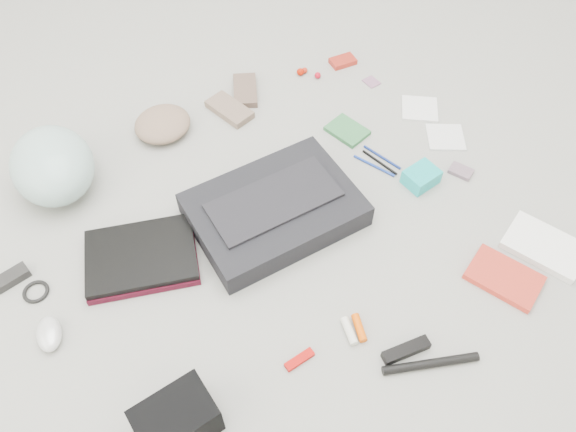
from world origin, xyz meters
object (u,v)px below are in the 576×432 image
messenger_bag (274,210)px  camera_bag (177,420)px  bike_helmet (52,165)px  accordion_wallet (421,177)px  book_red (504,278)px  laptop (141,255)px

messenger_bag → camera_bag: 0.68m
messenger_bag → bike_helmet: size_ratio=1.57×
bike_helmet → accordion_wallet: size_ratio=3.01×
messenger_bag → camera_bag: (-0.53, -0.42, 0.02)m
bike_helmet → book_red: (0.96, -1.04, -0.08)m
messenger_bag → accordion_wallet: (0.48, -0.13, -0.02)m
camera_bag → book_red: size_ratio=0.91×
bike_helmet → camera_bag: size_ratio=1.73×
laptop → camera_bag: camera_bag is taller
book_red → bike_helmet: bearing=111.3°
accordion_wallet → messenger_bag: bearing=159.8°
laptop → book_red: size_ratio=1.57×
bike_helmet → accordion_wallet: (1.00, -0.62, -0.07)m
messenger_bag → book_red: size_ratio=2.47×
laptop → bike_helmet: bearing=124.1°
bike_helmet → accordion_wallet: bearing=-26.0°
camera_bag → book_red: (0.97, -0.12, -0.05)m
messenger_bag → accordion_wallet: 0.50m
book_red → accordion_wallet: size_ratio=1.91×
book_red → accordion_wallet: 0.42m
book_red → messenger_bag: bearing=107.5°
laptop → bike_helmet: 0.43m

